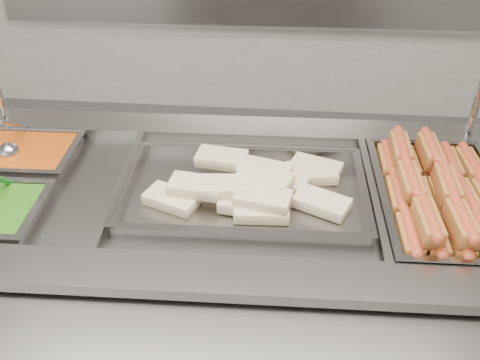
# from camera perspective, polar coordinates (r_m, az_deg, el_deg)

# --- Properties ---
(steam_counter) EXTENTS (1.86, 0.86, 0.88)m
(steam_counter) POSITION_cam_1_polar(r_m,az_deg,el_deg) (1.80, -1.59, -12.01)
(steam_counter) COLOR slate
(steam_counter) RESTS_ON ground
(tray_rail) EXTENTS (1.77, 0.41, 0.05)m
(tray_rail) POSITION_cam_1_polar(r_m,az_deg,el_deg) (1.18, -4.15, -16.94)
(tray_rail) COLOR gray
(tray_rail) RESTS_ON steam_counter
(sneeze_guard) EXTENTS (1.62, 0.32, 0.43)m
(sneeze_guard) POSITION_cam_1_polar(r_m,az_deg,el_deg) (1.53, -1.35, 15.12)
(sneeze_guard) COLOR silver
(sneeze_guard) RESTS_ON steam_counter
(pan_hotdogs) EXTENTS (0.35, 0.55, 0.10)m
(pan_hotdogs) POSITION_cam_1_polar(r_m,az_deg,el_deg) (1.60, 20.56, -2.60)
(pan_hotdogs) COLOR gray
(pan_hotdogs) RESTS_ON steam_counter
(pan_wraps) EXTENTS (0.68, 0.41, 0.07)m
(pan_wraps) POSITION_cam_1_polar(r_m,az_deg,el_deg) (1.52, 0.37, -1.49)
(pan_wraps) COLOR gray
(pan_wraps) RESTS_ON steam_counter
(pan_beans) EXTENTS (0.30, 0.24, 0.10)m
(pan_beans) POSITION_cam_1_polar(r_m,az_deg,el_deg) (1.81, -21.75, 1.86)
(pan_beans) COLOR gray
(pan_beans) RESTS_ON steam_counter
(hotdogs_in_buns) EXTENTS (0.30, 0.51, 0.11)m
(hotdogs_in_buns) POSITION_cam_1_polar(r_m,az_deg,el_deg) (1.57, 20.67, -1.44)
(hotdogs_in_buns) COLOR #8F5B1D
(hotdogs_in_buns) RESTS_ON pan_hotdogs
(tortilla_wraps) EXTENTS (0.58, 0.32, 0.07)m
(tortilla_wraps) POSITION_cam_1_polar(r_m,az_deg,el_deg) (1.50, 1.96, -0.58)
(tortilla_wraps) COLOR beige
(tortilla_wraps) RESTS_ON pan_wraps
(ladle) EXTENTS (0.07, 0.19, 0.15)m
(ladle) POSITION_cam_1_polar(r_m,az_deg,el_deg) (1.79, -23.37, 2.87)
(ladle) COLOR #ACADB1
(ladle) RESTS_ON pan_beans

